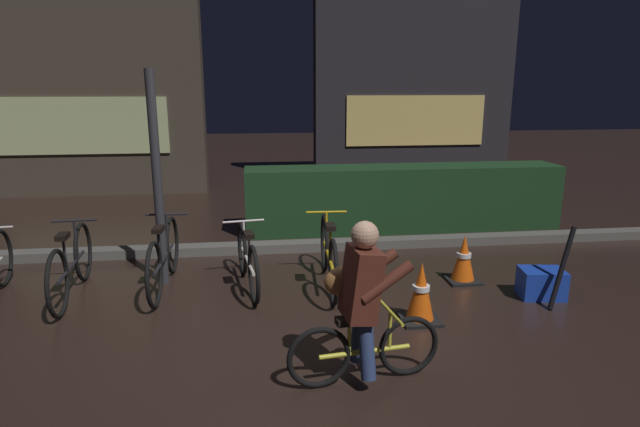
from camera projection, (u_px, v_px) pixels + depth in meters
The scene contains 15 objects.
ground_plane at pixel (307, 322), 4.91m from camera, with size 40.00×40.00×0.00m, color black.
sidewalk_curb at pixel (291, 246), 7.01m from camera, with size 12.00×0.24×0.12m, color #56544F.
hedge_row at pixel (403, 198), 8.00m from camera, with size 4.80×0.70×0.98m, color #19381C.
storefront_left at pixel (83, 87), 10.21m from camera, with size 4.59×0.54×4.29m.
storefront_right at pixel (414, 67), 11.61m from camera, with size 4.48×0.54×5.14m.
street_post at pixel (157, 181), 5.61m from camera, with size 0.10×0.10×2.34m, color #2D2D33.
parked_bike_left_mid at pixel (71, 265), 5.43m from camera, with size 0.46×1.66×0.77m.
parked_bike_center_left at pixel (164, 257), 5.66m from camera, with size 0.46×1.68×0.77m.
parked_bike_center_right at pixel (248, 259), 5.69m from camera, with size 0.46×1.51×0.70m.
parked_bike_right_mid at pixel (329, 255), 5.74m from camera, with size 0.46×1.70×0.78m.
traffic_cone_near at pixel (421, 293), 4.87m from camera, with size 0.36×0.36×0.58m.
traffic_cone_far at pixel (464, 259), 5.88m from camera, with size 0.36×0.36×0.54m.
blue_crate at pixel (541, 283), 5.46m from camera, with size 0.44×0.32×0.30m, color #193DB7.
cyclist at pixel (361, 302), 3.80m from camera, with size 1.18×0.50×1.25m.
closed_umbrella at pixel (562, 268), 5.17m from camera, with size 0.05×0.05×0.85m, color black.
Camera 1 is at (-0.44, -4.50, 2.17)m, focal length 29.31 mm.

